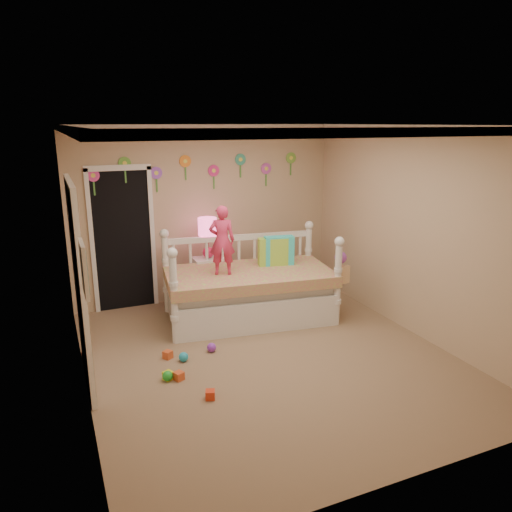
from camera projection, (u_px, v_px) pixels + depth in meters
name	position (u px, v px, depth m)	size (l,w,h in m)	color
floor	(268.00, 356.00, 5.67)	(4.00, 4.50, 0.01)	#7F684C
ceiling	(270.00, 125.00, 4.98)	(4.00, 4.50, 0.01)	white
back_wall	(207.00, 214.00, 7.32)	(4.00, 0.01, 2.60)	tan
left_wall	(75.00, 269.00, 4.56)	(0.01, 4.50, 2.60)	tan
right_wall	(415.00, 233.00, 6.08)	(0.01, 4.50, 2.60)	tan
crown_molding	(270.00, 128.00, 4.99)	(4.00, 4.50, 0.06)	white
daybed	(249.00, 275.00, 6.64)	(2.27, 1.22, 1.23)	white
pillow_turquoise	(279.00, 251.00, 6.84)	(0.41, 0.14, 0.41)	#27C3BB
pillow_lime	(273.00, 252.00, 6.83)	(0.41, 0.15, 0.39)	#99D340
child	(222.00, 240.00, 6.34)	(0.34, 0.22, 0.92)	#E33361
nightstand	(209.00, 281.00, 7.21)	(0.43, 0.33, 0.72)	white
table_lamp	(208.00, 231.00, 7.01)	(0.27, 0.27, 0.59)	#D21C4E
closet_doorway	(123.00, 239.00, 6.90)	(0.90, 0.04, 2.07)	black
flower_decals	(200.00, 171.00, 7.10)	(3.40, 0.02, 0.50)	#B2668C
mirror_closet	(80.00, 285.00, 4.91)	(0.07, 1.30, 2.10)	white
wall_picture	(84.00, 269.00, 3.71)	(0.05, 0.34, 0.42)	white
hanging_bag	(341.00, 269.00, 6.48)	(0.20, 0.16, 0.36)	beige
toy_scatter	(203.00, 371.00, 5.23)	(0.80, 1.30, 0.11)	#996666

